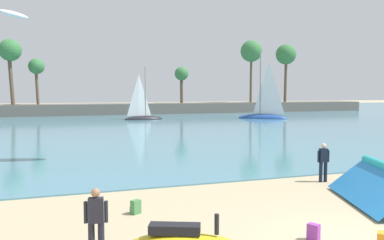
{
  "coord_description": "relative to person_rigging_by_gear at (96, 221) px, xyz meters",
  "views": [
    {
      "loc": [
        -7.15,
        -7.98,
        3.88
      ],
      "look_at": [
        -0.63,
        10.75,
        2.47
      ],
      "focal_mm": 38.16,
      "sensor_mm": 36.0,
      "label": 1
    }
  ],
  "objects": [
    {
      "name": "sea",
      "position": [
        6.22,
        52.36,
        -0.86
      ],
      "size": [
        220.0,
        92.32,
        0.06
      ],
      "primitive_type": "cube",
      "color": "teal",
      "rests_on": "ground"
    },
    {
      "name": "backpack_near_kite",
      "position": [
        1.54,
        3.15,
        -0.69
      ],
      "size": [
        0.36,
        0.37,
        0.44
      ],
      "color": "#47844C",
      "rests_on": "ground"
    },
    {
      "name": "person_at_waterline",
      "position": [
        10.02,
        5.01,
        0.0
      ],
      "size": [
        0.55,
        0.24,
        1.67
      ],
      "color": "#141E33",
      "rests_on": "ground"
    },
    {
      "name": "palm_headland",
      "position": [
        7.55,
        58.36,
        1.68
      ],
      "size": [
        100.63,
        6.08,
        13.07
      ],
      "color": "#605B54",
      "rests_on": "ground"
    },
    {
      "name": "sailboat_mid_bay",
      "position": [
        27.02,
        40.63,
        0.06
      ],
      "size": [
        6.65,
        5.81,
        9.9
      ],
      "color": "#234793",
      "rests_on": "sea"
    },
    {
      "name": "person_rigging_by_gear",
      "position": [
        0.0,
        0.0,
        0.0
      ],
      "size": [
        0.54,
        0.27,
        1.67
      ],
      "color": "#23232D",
      "rests_on": "ground"
    },
    {
      "name": "backpack_spare",
      "position": [
        5.47,
        -0.66,
        -0.69
      ],
      "size": [
        0.37,
        0.36,
        0.44
      ],
      "color": "purple",
      "rests_on": "ground"
    },
    {
      "name": "sailboat_toward_headland",
      "position": [
        10.8,
        44.35,
        -0.15
      ],
      "size": [
        5.28,
        1.73,
        7.58
      ],
      "color": "black",
      "rests_on": "sea"
    },
    {
      "name": "kite_aloft_high_over_bay",
      "position": [
        -3.92,
        32.55,
        10.14
      ],
      "size": [
        3.21,
        3.78,
        0.85
      ],
      "primitive_type": "ellipsoid",
      "rotation": [
        0.29,
        0.0,
        0.96
      ],
      "color": "white"
    }
  ]
}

